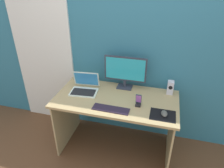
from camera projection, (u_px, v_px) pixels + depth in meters
ground_plane at (115, 147)px, 2.66m from camera, size 8.00×8.00×0.00m
wall_back at (125, 43)px, 2.41m from camera, size 6.00×0.04×2.50m
door_left at (44, 55)px, 2.75m from camera, size 0.82×0.02×2.02m
desk at (116, 110)px, 2.38m from camera, size 1.36×0.69×0.75m
monitor at (125, 71)px, 2.40m from camera, size 0.49×0.14×0.39m
speaker_right at (170, 88)px, 2.35m from camera, size 0.07×0.08×0.16m
laptop at (85, 88)px, 2.42m from camera, size 0.33×0.29×0.21m
keyboard_external at (111, 109)px, 2.11m from camera, size 0.38×0.12×0.01m
mousepad at (163, 115)px, 2.03m from camera, size 0.25×0.20×0.00m
mouse at (164, 114)px, 2.02m from camera, size 0.07×0.11×0.04m
phone_in_dock at (138, 102)px, 2.15m from camera, size 0.06×0.06×0.14m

